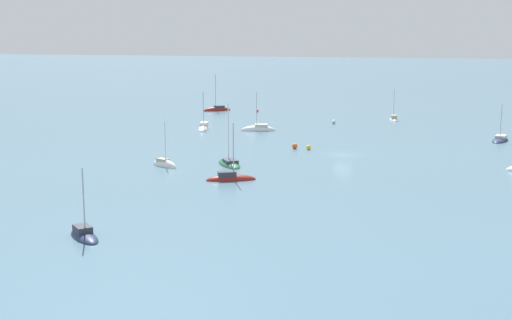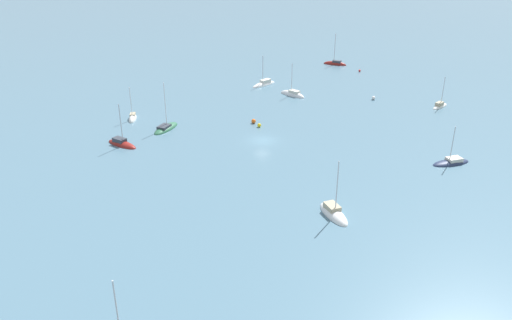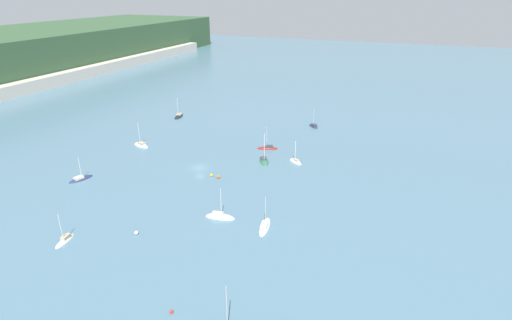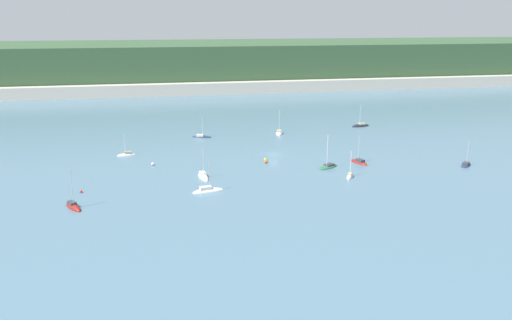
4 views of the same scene
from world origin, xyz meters
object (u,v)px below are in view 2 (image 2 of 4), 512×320
sailboat_0 (264,85)px  sailboat_3 (333,214)px  sailboat_10 (451,163)px  mooring_buoy_2 (360,71)px  sailboat_5 (293,95)px  mooring_buoy_3 (259,125)px  sailboat_1 (335,64)px  mooring_buoy_0 (374,98)px  sailboat_9 (122,144)px  sailboat_7 (440,106)px  mooring_buoy_1 (254,121)px  sailboat_6 (133,119)px  sailboat_4 (166,129)px

sailboat_0 → sailboat_3: (28.55, 51.56, -0.01)m
sailboat_10 → mooring_buoy_2: (-30.22, -46.53, 0.19)m
sailboat_5 → mooring_buoy_3: 20.70m
sailboat_0 → sailboat_1: size_ratio=0.84×
mooring_buoy_0 → mooring_buoy_3: size_ratio=1.10×
sailboat_10 → sailboat_9: bearing=-25.6°
sailboat_9 → mooring_buoy_0: sailboat_9 is taller
sailboat_5 → sailboat_7: 30.29m
mooring_buoy_0 → sailboat_0: bearing=-62.6°
sailboat_1 → sailboat_5: bearing=87.5°
mooring_buoy_1 → mooring_buoy_3: (0.35, 2.19, -0.07)m
mooring_buoy_2 → mooring_buoy_0: bearing=49.7°
sailboat_5 → sailboat_6: 34.67m
sailboat_9 → mooring_buoy_3: (-23.34, 6.87, 0.24)m
mooring_buoy_3 → sailboat_7: bearing=160.7°
sailboat_1 → mooring_buoy_2: bearing=147.6°
mooring_buoy_2 → mooring_buoy_1: bearing=18.1°
sailboat_3 → sailboat_5: sailboat_3 is taller
sailboat_0 → mooring_buoy_3: 27.49m
sailboat_9 → sailboat_1: bearing=86.3°
sailboat_10 → mooring_buoy_0: 32.37m
mooring_buoy_1 → mooring_buoy_2: mooring_buoy_1 is taller
sailboat_1 → sailboat_9: bearing=75.0°
sailboat_7 → sailboat_9: (59.51, -19.50, -0.02)m
sailboat_7 → mooring_buoy_0: (7.03, -11.30, 0.25)m
sailboat_6 → mooring_buoy_1: bearing=78.8°
sailboat_0 → mooring_buoy_3: size_ratio=10.89×
sailboat_4 → sailboat_10: bearing=-84.4°
mooring_buoy_0 → mooring_buoy_3: mooring_buoy_0 is taller
sailboat_4 → mooring_buoy_1: bearing=-56.1°
mooring_buoy_2 → sailboat_10: bearing=57.0°
sailboat_9 → sailboat_10: (-37.42, 36.85, -0.02)m
sailboat_5 → sailboat_7: bearing=-151.6°
sailboat_0 → mooring_buoy_0: 25.51m
sailboat_10 → mooring_buoy_3: 33.13m
mooring_buoy_2 → sailboat_7: bearing=74.4°
sailboat_4 → sailboat_6: size_ratio=1.26×
sailboat_9 → mooring_buoy_0: bearing=62.0°
sailboat_5 → mooring_buoy_1: sailboat_5 is taller
sailboat_7 → mooring_buoy_3: 38.31m
sailboat_7 → mooring_buoy_3: sailboat_7 is taller
sailboat_0 → sailboat_3: sailboat_3 is taller
mooring_buoy_2 → sailboat_0: bearing=-10.0°
sailboat_4 → sailboat_7: 54.74m
sailboat_0 → sailboat_9: 43.21m
sailboat_0 → sailboat_10: (3.30, 51.29, -0.02)m
sailboat_0 → sailboat_10: size_ratio=1.16×
sailboat_4 → sailboat_5: bearing=-26.5°
sailboat_6 → sailboat_7: bearing=91.2°
sailboat_7 → mooring_buoy_1: sailboat_7 is taller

